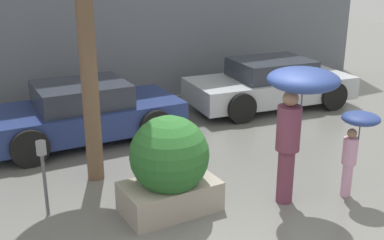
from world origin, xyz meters
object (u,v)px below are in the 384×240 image
(person_adult, at_px, (298,100))
(planter_box, at_px, (170,166))
(parking_meter, at_px, (43,162))
(parked_car_near, at_px, (83,113))
(person_child, at_px, (356,135))
(parked_car_far, at_px, (270,84))

(person_adult, bearing_deg, planter_box, -146.72)
(person_adult, height_order, parking_meter, person_adult)
(parked_car_near, relative_size, parking_meter, 3.47)
(person_adult, xyz_separation_m, parking_meter, (-3.35, 1.49, -0.82))
(person_child, bearing_deg, person_adult, -139.01)
(planter_box, xyz_separation_m, parked_car_far, (4.60, 3.47, -0.15))
(planter_box, xyz_separation_m, person_child, (2.67, -1.01, 0.31))
(planter_box, relative_size, parking_meter, 1.27)
(person_adult, height_order, person_child, person_adult)
(parked_car_near, bearing_deg, planter_box, -174.96)
(parking_meter, bearing_deg, person_child, -22.58)
(parked_car_near, xyz_separation_m, parked_car_far, (4.81, -0.04, 0.00))
(planter_box, bearing_deg, person_adult, -22.68)
(planter_box, relative_size, parked_car_near, 0.37)
(person_child, relative_size, parked_car_far, 0.33)
(planter_box, distance_m, parking_meter, 1.80)
(planter_box, bearing_deg, parking_meter, 154.58)
(person_adult, bearing_deg, person_child, 38.73)
(person_child, relative_size, parking_meter, 1.21)
(person_child, relative_size, parked_car_near, 0.35)
(person_child, bearing_deg, planter_box, -142.57)
(parked_car_far, bearing_deg, person_child, 163.80)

